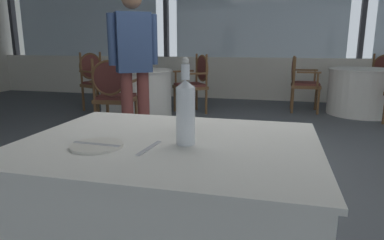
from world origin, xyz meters
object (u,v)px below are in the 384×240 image
Objects in this scene: water_bottle at (186,110)px; wine_glass at (186,99)px; dining_chair_0_0 at (96,77)px; diner_person_1 at (134,59)px; dining_chair_0_2 at (195,79)px; dining_chair_1_2 at (382,76)px; side_plate at (97,145)px; dining_chair_1_0 at (301,79)px; dining_chair_0_1 at (113,91)px.

water_bottle reaches higher than wine_glass.
diner_person_1 is (1.51, -1.81, 0.40)m from dining_chair_0_0.
water_bottle is at bearing 66.43° from dining_chair_0_2.
diner_person_1 is (-0.20, -2.00, 0.41)m from dining_chair_0_2.
wine_glass is 0.21× the size of dining_chair_0_0.
dining_chair_0_2 is at bearing 138.76° from diner_person_1.
dining_chair_0_0 is 1.71m from dining_chair_0_2.
dining_chair_0_0 reaches higher than dining_chair_1_2.
side_plate is 0.12× the size of diner_person_1.
dining_chair_0_2 is 1.76m from dining_chair_1_0.
dining_chair_0_0 is at bearing 123.93° from water_bottle.
dining_chair_0_1 is 3.15m from dining_chair_1_0.
dining_chair_0_0 is at bearing 119.76° from side_plate.
diner_person_1 reaches higher than dining_chair_0_0.
wine_glass is (-0.06, 0.23, 0.00)m from water_bottle.
diner_person_1 is at bearing 118.26° from water_bottle.
dining_chair_1_2 reaches higher than wine_glass.
dining_chair_0_0 is 1.07× the size of dining_chair_1_0.
dining_chair_1_0 is (1.06, 4.78, -0.20)m from side_plate.
water_bottle is 0.24m from wine_glass.
dining_chair_1_0 is at bearing 77.52° from side_plate.
dining_chair_1_0 is (1.69, 0.51, -0.01)m from dining_chair_0_2.
dining_chair_0_0 reaches higher than dining_chair_1_0.
dining_chair_0_2 is 1.04× the size of dining_chair_1_0.
dining_chair_1_0 is at bearing -55.22° from dining_chair_0_1.
diner_person_1 reaches higher than wine_glass.
dining_chair_0_2 is at bearing 102.99° from water_bottle.
side_plate is at bearing -15.72° from diner_person_1.
dining_chair_0_0 is 1.04× the size of dining_chair_0_1.
dining_chair_0_1 is at bearing -138.36° from dining_chair_1_0.
wine_glass is at bearing 52.94° from side_plate.
dining_chair_1_2 is at bearing 65.94° from side_plate.
dining_chair_1_2 is at bearing 99.47° from diner_person_1.
diner_person_1 is at bearing -26.77° from dining_chair_0_0.
side_plate is 0.22× the size of dining_chair_0_2.
diner_person_1 is (-1.09, 1.91, 0.09)m from wine_glass.
dining_chair_0_0 is 3.46m from dining_chair_1_0.
dining_chair_1_2 is at bearing -59.22° from dining_chair_0_1.
water_bottle reaches higher than dining_chair_1_0.
diner_person_1 is at bearing -138.42° from dining_chair_0_1.
diner_person_1 is at bearing -14.54° from dining_chair_1_2.
dining_chair_1_0 is (2.37, 2.08, -0.01)m from dining_chair_0_1.
dining_chair_0_2 reaches higher than dining_chair_1_0.
water_bottle is at bearing -98.59° from dining_chair_1_0.
wine_glass is at bearing 104.47° from water_bottle.
side_plate is at bearing -36.80° from dining_chair_0_0.
dining_chair_0_1 is at bearing -22.35° from dining_chair_1_2.
wine_glass is at bearing -152.62° from dining_chair_0_1.
dining_chair_1_0 is 1.67m from dining_chair_1_2.
dining_chair_0_2 is (-0.90, 3.91, -0.32)m from wine_glass.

